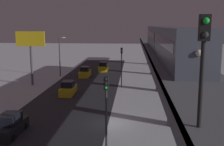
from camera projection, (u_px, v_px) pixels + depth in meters
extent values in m
plane|color=silver|center=(109.00, 123.00, 27.88)|extent=(240.00, 240.00, 0.00)
cube|color=#28282D|center=(56.00, 122.00, 28.31)|extent=(11.00, 100.34, 0.01)
cube|color=slate|center=(176.00, 67.00, 26.33)|extent=(5.00, 100.34, 0.80)
cube|color=#38383D|center=(152.00, 67.00, 26.51)|extent=(0.24, 98.34, 0.80)
cylinder|color=slate|center=(150.00, 54.00, 69.09)|extent=(1.40, 1.40, 5.50)
cylinder|color=slate|center=(154.00, 61.00, 55.02)|extent=(1.40, 1.40, 5.50)
cylinder|color=slate|center=(161.00, 73.00, 40.95)|extent=(1.40, 1.40, 5.50)
cylinder|color=slate|center=(175.00, 99.00, 26.88)|extent=(1.40, 1.40, 5.50)
cube|color=#4C5160|center=(177.00, 45.00, 26.22)|extent=(2.90, 18.00, 3.40)
cube|color=black|center=(177.00, 41.00, 26.15)|extent=(2.94, 16.20, 0.90)
cube|color=#4C5160|center=(159.00, 37.00, 44.48)|extent=(2.90, 18.00, 3.40)
cube|color=black|center=(159.00, 34.00, 44.41)|extent=(2.94, 16.20, 0.90)
sphere|color=white|center=(199.00, 53.00, 17.31)|extent=(0.44, 0.44, 0.44)
cylinder|color=black|center=(201.00, 84.00, 9.55)|extent=(0.16, 0.16, 3.20)
cube|color=black|center=(205.00, 28.00, 9.21)|extent=(0.36, 0.28, 0.90)
sphere|color=#19F23F|center=(206.00, 21.00, 9.01)|extent=(0.22, 0.22, 0.22)
sphere|color=#333333|center=(205.00, 35.00, 9.10)|extent=(0.22, 0.22, 0.22)
cube|color=black|center=(10.00, 129.00, 24.90)|extent=(1.80, 4.54, 1.10)
cube|color=black|center=(10.00, 119.00, 24.72)|extent=(1.58, 2.18, 0.87)
cylinder|color=black|center=(13.00, 138.00, 23.49)|extent=(0.20, 0.64, 0.64)
cylinder|color=black|center=(25.00, 126.00, 26.25)|extent=(0.20, 0.64, 0.64)
cylinder|color=black|center=(8.00, 125.00, 26.39)|extent=(0.20, 0.64, 0.64)
cube|color=gold|center=(85.00, 74.00, 52.90)|extent=(1.80, 4.18, 1.10)
cube|color=black|center=(85.00, 69.00, 52.73)|extent=(1.58, 2.01, 0.87)
cube|color=gold|center=(68.00, 91.00, 39.39)|extent=(1.80, 4.12, 1.10)
cube|color=black|center=(68.00, 84.00, 39.22)|extent=(1.58, 1.98, 0.87)
cube|color=gold|center=(103.00, 68.00, 59.56)|extent=(1.80, 4.30, 1.10)
cube|color=black|center=(103.00, 64.00, 59.39)|extent=(1.58, 2.07, 0.87)
cylinder|color=#2D2D2D|center=(106.00, 127.00, 19.50)|extent=(0.16, 0.16, 5.50)
cube|color=black|center=(106.00, 83.00, 18.94)|extent=(0.32, 0.32, 0.90)
sphere|color=black|center=(106.00, 79.00, 18.71)|extent=(0.20, 0.20, 0.20)
sphere|color=black|center=(106.00, 83.00, 18.76)|extent=(0.20, 0.20, 0.20)
sphere|color=#19E53F|center=(106.00, 88.00, 18.81)|extent=(0.20, 0.20, 0.20)
cylinder|color=#2D2D2D|center=(122.00, 71.00, 43.31)|extent=(0.16, 0.16, 5.50)
cube|color=black|center=(122.00, 51.00, 42.75)|extent=(0.32, 0.32, 0.90)
sphere|color=black|center=(122.00, 49.00, 42.52)|extent=(0.20, 0.20, 0.20)
sphere|color=yellow|center=(122.00, 51.00, 42.58)|extent=(0.20, 0.20, 0.20)
sphere|color=black|center=(122.00, 53.00, 42.63)|extent=(0.20, 0.20, 0.20)
cylinder|color=#4C4C51|center=(32.00, 66.00, 45.08)|extent=(0.36, 0.36, 6.50)
cube|color=yellow|center=(30.00, 39.00, 44.30)|extent=(4.80, 0.30, 2.40)
cylinder|color=#38383D|center=(60.00, 57.00, 52.68)|extent=(0.20, 0.20, 7.50)
ellipsoid|color=#F4E5B2|center=(63.00, 38.00, 51.96)|extent=(0.90, 0.44, 0.30)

